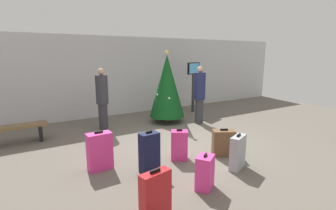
% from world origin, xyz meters
% --- Properties ---
extents(ground_plane, '(16.00, 16.00, 0.00)m').
position_xyz_m(ground_plane, '(0.00, 0.00, 0.00)').
color(ground_plane, '#665E54').
extents(back_wall, '(16.00, 0.20, 2.88)m').
position_xyz_m(back_wall, '(0.00, 4.10, 1.44)').
color(back_wall, silver).
rests_on(back_wall, ground_plane).
extents(holiday_tree, '(1.16, 1.16, 2.36)m').
position_xyz_m(holiday_tree, '(0.84, 2.15, 1.22)').
color(holiday_tree, '#4C3319').
rests_on(holiday_tree, ground_plane).
extents(flight_info_kiosk, '(0.73, 0.34, 1.94)m').
position_xyz_m(flight_info_kiosk, '(2.52, 2.94, 1.31)').
color(flight_info_kiosk, '#333338').
rests_on(flight_info_kiosk, ground_plane).
extents(waiting_bench, '(1.44, 0.44, 0.48)m').
position_xyz_m(waiting_bench, '(-3.50, 2.34, 0.36)').
color(waiting_bench, brown).
rests_on(waiting_bench, ground_plane).
extents(traveller_0, '(0.50, 0.50, 1.87)m').
position_xyz_m(traveller_0, '(1.68, 1.48, 0.98)').
color(traveller_0, '#333338').
rests_on(traveller_0, ground_plane).
extents(traveller_1, '(0.46, 0.46, 1.84)m').
position_xyz_m(traveller_1, '(-1.24, 2.43, 0.97)').
color(traveller_1, '#333338').
rests_on(traveller_1, ground_plane).
extents(suitcase_0, '(0.42, 0.39, 0.62)m').
position_xyz_m(suitcase_0, '(-0.79, -1.83, 0.29)').
color(suitcase_0, '#E5388C').
rests_on(suitcase_0, ground_plane).
extents(suitcase_1, '(0.38, 0.25, 0.82)m').
position_xyz_m(suitcase_1, '(-1.31, -0.79, 0.39)').
color(suitcase_1, '#141938').
rests_on(suitcase_1, ground_plane).
extents(suitcase_2, '(0.43, 0.40, 0.68)m').
position_xyz_m(suitcase_2, '(-0.50, -0.61, 0.32)').
color(suitcase_2, '#E5388C').
rests_on(suitcase_2, ground_plane).
extents(suitcase_3, '(0.48, 0.33, 0.72)m').
position_xyz_m(suitcase_3, '(0.24, -1.57, 0.34)').
color(suitcase_3, '#9EA0A5').
rests_on(suitcase_3, ground_plane).
extents(suitcase_4, '(0.55, 0.47, 0.62)m').
position_xyz_m(suitcase_4, '(0.47, -0.93, 0.29)').
color(suitcase_4, brown).
rests_on(suitcase_4, ground_plane).
extents(suitcase_5, '(0.47, 0.24, 0.76)m').
position_xyz_m(suitcase_5, '(-1.90, -2.13, 0.36)').
color(suitcase_5, '#B2191E').
rests_on(suitcase_5, ground_plane).
extents(suitcase_6, '(0.48, 0.27, 0.79)m').
position_xyz_m(suitcase_6, '(-2.10, -0.20, 0.37)').
color(suitcase_6, '#E5388C').
rests_on(suitcase_6, ground_plane).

